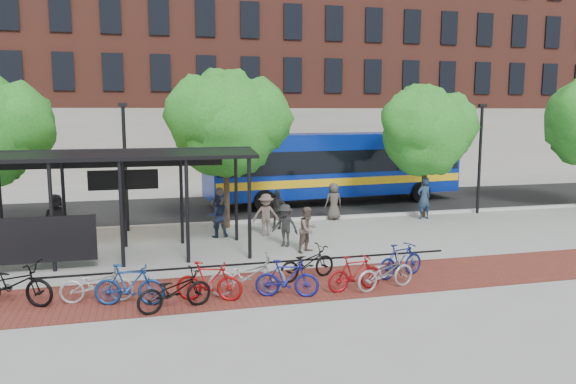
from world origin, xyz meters
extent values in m
plane|color=#9E9E99|center=(0.00, 0.00, 0.00)|extent=(160.00, 160.00, 0.00)
cube|color=black|center=(0.00, 8.00, 0.01)|extent=(160.00, 8.00, 0.01)
cube|color=#B7B7B2|center=(0.00, 4.00, 0.06)|extent=(160.00, 0.25, 0.12)
cube|color=maroon|center=(-2.00, -5.00, 0.00)|extent=(24.00, 3.00, 0.01)
cube|color=black|center=(-3.30, -4.10, 0.00)|extent=(12.00, 0.05, 0.95)
cube|color=brown|center=(10.00, 26.00, 10.00)|extent=(55.00, 14.00, 20.00)
cube|color=#7A664C|center=(-16.00, 40.00, 15.00)|extent=(22.00, 22.00, 30.00)
cylinder|color=black|center=(-11.00, 0.85, 1.65)|extent=(0.12, 0.12, 3.30)
cylinder|color=black|center=(-9.00, -1.85, 1.65)|extent=(0.12, 0.12, 3.30)
cylinder|color=black|center=(-9.00, 0.85, 1.65)|extent=(0.12, 0.12, 3.30)
cylinder|color=black|center=(-7.00, -1.85, 1.65)|extent=(0.12, 0.12, 3.30)
cylinder|color=black|center=(-7.00, 0.85, 1.65)|extent=(0.12, 0.12, 3.30)
cylinder|color=black|center=(-5.00, -1.85, 1.65)|extent=(0.12, 0.12, 3.30)
cylinder|color=black|center=(-5.00, 0.85, 1.65)|extent=(0.12, 0.12, 3.30)
cylinder|color=black|center=(-3.00, -1.85, 1.65)|extent=(0.12, 0.12, 3.30)
cylinder|color=black|center=(-3.00, 0.85, 1.65)|extent=(0.12, 0.12, 3.30)
cube|color=black|center=(-10.00, -1.90, 1.00)|extent=(4.50, 0.08, 1.40)
cube|color=black|center=(-8.00, -1.20, 3.45)|extent=(10.60, 1.65, 0.29)
cube|color=black|center=(-8.00, 0.20, 3.45)|extent=(10.60, 1.65, 0.29)
cube|color=black|center=(-8.00, 0.90, 3.05)|extent=(9.00, 0.10, 0.40)
cube|color=black|center=(-7.00, 0.95, 2.40)|extent=(2.40, 0.12, 0.70)
cube|color=#FF7200|center=(-7.00, 1.03, 2.40)|extent=(2.20, 0.02, 0.55)
sphere|color=#20701D|center=(-11.00, 3.50, 4.28)|extent=(3.20, 3.20, 3.20)
cylinder|color=#382619|center=(-3.00, 3.30, 1.26)|extent=(0.24, 0.24, 2.52)
sphere|color=#20701D|center=(-3.00, 3.30, 4.20)|extent=(4.20, 4.20, 4.20)
sphere|color=#20701D|center=(-1.95, 3.50, 4.50)|extent=(3.36, 3.36, 3.36)
sphere|color=#20701D|center=(-3.84, 3.00, 4.60)|extent=(3.15, 3.15, 3.15)
sphere|color=#20701D|center=(-2.90, 3.70, 5.00)|extent=(2.94, 2.94, 2.94)
cylinder|color=#382619|center=(6.00, 3.30, 1.14)|extent=(0.24, 0.24, 2.27)
sphere|color=#20701D|center=(6.00, 3.30, 3.79)|extent=(3.80, 3.80, 3.80)
sphere|color=#20701D|center=(6.95, 3.50, 4.09)|extent=(3.04, 3.04, 3.04)
sphere|color=#20701D|center=(5.24, 3.00, 4.20)|extent=(2.85, 2.85, 2.85)
sphere|color=#20701D|center=(6.10, 3.70, 4.59)|extent=(2.66, 2.66, 2.66)
cylinder|color=black|center=(-7.00, 3.60, 2.50)|extent=(0.14, 0.14, 5.00)
cube|color=black|center=(-7.00, 3.60, 5.05)|extent=(0.35, 0.20, 0.15)
cylinder|color=black|center=(9.00, 3.60, 2.50)|extent=(0.14, 0.14, 5.00)
cube|color=black|center=(9.00, 3.60, 5.05)|extent=(0.35, 0.20, 0.15)
cube|color=#072190|center=(3.41, 8.19, 2.05)|extent=(13.73, 4.23, 3.10)
cube|color=black|center=(3.41, 8.19, 2.31)|extent=(13.47, 4.24, 1.13)
cube|color=yellow|center=(3.41, 8.19, 1.29)|extent=(13.60, 4.26, 0.39)
cube|color=#072190|center=(3.41, 8.19, 3.55)|extent=(13.43, 3.91, 0.20)
cylinder|color=black|center=(-0.75, 6.31, 0.54)|extent=(1.11, 0.42, 1.08)
cylinder|color=black|center=(-1.03, 9.22, 0.54)|extent=(1.11, 0.42, 1.08)
cylinder|color=black|center=(7.86, 7.15, 0.54)|extent=(1.11, 0.42, 1.08)
cylinder|color=black|center=(7.57, 10.06, 0.54)|extent=(1.11, 0.42, 1.08)
imported|color=black|center=(-9.53, -4.84, 0.57)|extent=(2.28, 1.57, 1.14)
imported|color=#A7A7AA|center=(-7.54, -5.11, 0.48)|extent=(1.87, 0.80, 0.95)
imported|color=navy|center=(-6.73, -5.57, 0.53)|extent=(1.84, 0.92, 1.06)
imported|color=black|center=(-5.67, -6.16, 0.49)|extent=(1.99, 1.19, 0.99)
imported|color=maroon|center=(-4.77, -5.70, 0.51)|extent=(1.78, 1.02, 1.03)
imported|color=#A4A4A6|center=(-3.75, -5.48, 0.54)|extent=(2.08, 0.82, 1.07)
imported|color=navy|center=(-2.78, -5.92, 0.50)|extent=(1.73, 0.95, 1.00)
imported|color=black|center=(-1.84, -4.56, 0.49)|extent=(1.97, 1.21, 0.98)
imported|color=maroon|center=(-0.88, -5.86, 0.49)|extent=(1.66, 0.68, 0.97)
imported|color=#A1A1A3|center=(-0.03, -5.95, 0.48)|extent=(1.93, 1.05, 0.96)
imported|color=navy|center=(0.85, -5.04, 0.51)|extent=(1.75, 0.99, 1.01)
imported|color=black|center=(-9.41, 1.74, 0.93)|extent=(1.07, 0.89, 1.86)
imported|color=#39332E|center=(-3.53, 1.57, 0.97)|extent=(0.82, 0.67, 1.94)
imported|color=#1C2542|center=(-3.62, 1.57, 0.84)|extent=(0.89, 0.73, 1.67)
imported|color=brown|center=(-1.76, 1.38, 0.82)|extent=(1.10, 0.69, 1.64)
imported|color=#242424|center=(-1.06, 2.53, 0.80)|extent=(1.01, 0.73, 1.60)
imported|color=#463D38|center=(1.85, 3.80, 0.83)|extent=(0.87, 0.64, 1.65)
imported|color=#223450|center=(5.82, 2.93, 0.94)|extent=(0.74, 0.55, 1.88)
imported|color=brown|center=(-0.91, -1.50, 0.79)|extent=(0.96, 0.91, 1.57)
imported|color=#242424|center=(-1.48, -0.55, 0.77)|extent=(1.13, 1.06, 1.53)
camera|label=1|loc=(-6.27, -19.56, 4.81)|focal=35.00mm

